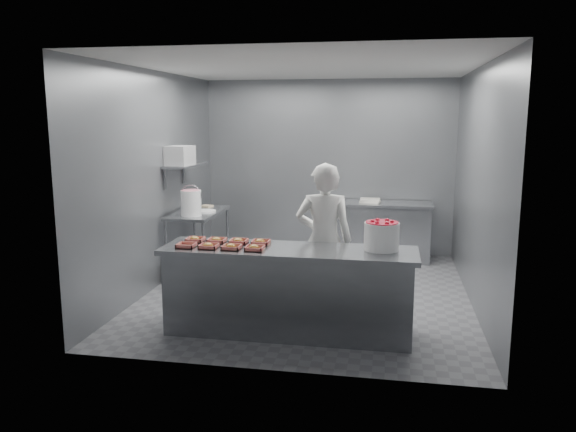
{
  "coord_description": "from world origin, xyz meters",
  "views": [
    {
      "loc": [
        0.99,
        -6.81,
        2.23
      ],
      "look_at": [
        -0.22,
        -0.2,
        1.02
      ],
      "focal_mm": 35.0,
      "sensor_mm": 36.0,
      "label": 1
    }
  ],
  "objects_px": {
    "tray_2": "(231,247)",
    "tray_4": "(195,239)",
    "service_counter": "(289,291)",
    "prep_table": "(199,233)",
    "tray_7": "(261,242)",
    "back_counter": "(382,231)",
    "worker": "(324,240)",
    "tray_6": "(238,241)",
    "tray_3": "(254,248)",
    "glaze_bucket": "(191,202)",
    "strawberry_tub": "(382,235)",
    "tray_0": "(186,245)",
    "tray_5": "(217,240)",
    "appliance": "(180,156)",
    "tray_1": "(209,246)"
  },
  "relations": [
    {
      "from": "tray_1",
      "to": "tray_3",
      "type": "relative_size",
      "value": 1.0
    },
    {
      "from": "tray_0",
      "to": "tray_1",
      "type": "height_order",
      "value": "tray_1"
    },
    {
      "from": "tray_2",
      "to": "tray_4",
      "type": "height_order",
      "value": "same"
    },
    {
      "from": "tray_4",
      "to": "service_counter",
      "type": "bearing_deg",
      "value": -7.39
    },
    {
      "from": "strawberry_tub",
      "to": "tray_7",
      "type": "bearing_deg",
      "value": 178.39
    },
    {
      "from": "tray_3",
      "to": "tray_6",
      "type": "distance_m",
      "value": 0.36
    },
    {
      "from": "worker",
      "to": "appliance",
      "type": "distance_m",
      "value": 2.55
    },
    {
      "from": "back_counter",
      "to": "tray_5",
      "type": "bearing_deg",
      "value": -118.66
    },
    {
      "from": "service_counter",
      "to": "tray_2",
      "type": "bearing_deg",
      "value": -166.49
    },
    {
      "from": "tray_2",
      "to": "appliance",
      "type": "bearing_deg",
      "value": 123.42
    },
    {
      "from": "prep_table",
      "to": "tray_6",
      "type": "xyz_separation_m",
      "value": [
        1.09,
        -1.81,
        0.33
      ]
    },
    {
      "from": "tray_4",
      "to": "tray_5",
      "type": "distance_m",
      "value": 0.24
    },
    {
      "from": "prep_table",
      "to": "tray_2",
      "type": "height_order",
      "value": "tray_2"
    },
    {
      "from": "tray_2",
      "to": "tray_3",
      "type": "xyz_separation_m",
      "value": [
        0.24,
        0.0,
        0.0
      ]
    },
    {
      "from": "tray_0",
      "to": "worker",
      "type": "relative_size",
      "value": 0.11
    },
    {
      "from": "back_counter",
      "to": "tray_5",
      "type": "xyz_separation_m",
      "value": [
        -1.7,
        -3.11,
        0.47
      ]
    },
    {
      "from": "service_counter",
      "to": "tray_6",
      "type": "relative_size",
      "value": 13.88
    },
    {
      "from": "back_counter",
      "to": "tray_0",
      "type": "height_order",
      "value": "tray_0"
    },
    {
      "from": "tray_3",
      "to": "appliance",
      "type": "xyz_separation_m",
      "value": [
        -1.5,
        1.91,
        0.77
      ]
    },
    {
      "from": "back_counter",
      "to": "tray_7",
      "type": "xyz_separation_m",
      "value": [
        -1.22,
        -3.11,
        0.47
      ]
    },
    {
      "from": "tray_0",
      "to": "tray_1",
      "type": "distance_m",
      "value": 0.24
    },
    {
      "from": "tray_0",
      "to": "tray_7",
      "type": "bearing_deg",
      "value": 20.66
    },
    {
      "from": "back_counter",
      "to": "glaze_bucket",
      "type": "xyz_separation_m",
      "value": [
        -2.52,
        -1.63,
        0.63
      ]
    },
    {
      "from": "tray_2",
      "to": "tray_6",
      "type": "relative_size",
      "value": 1.0
    },
    {
      "from": "tray_3",
      "to": "worker",
      "type": "distance_m",
      "value": 0.96
    },
    {
      "from": "back_counter",
      "to": "appliance",
      "type": "distance_m",
      "value": 3.34
    },
    {
      "from": "service_counter",
      "to": "tray_0",
      "type": "relative_size",
      "value": 13.88
    },
    {
      "from": "tray_1",
      "to": "glaze_bucket",
      "type": "bearing_deg",
      "value": 115.1
    },
    {
      "from": "tray_0",
      "to": "tray_3",
      "type": "relative_size",
      "value": 1.0
    },
    {
      "from": "tray_3",
      "to": "glaze_bucket",
      "type": "distance_m",
      "value": 2.19
    },
    {
      "from": "glaze_bucket",
      "to": "tray_7",
      "type": "bearing_deg",
      "value": -48.75
    },
    {
      "from": "back_counter",
      "to": "worker",
      "type": "bearing_deg",
      "value": -102.93
    },
    {
      "from": "tray_1",
      "to": "tray_2",
      "type": "height_order",
      "value": "same"
    },
    {
      "from": "prep_table",
      "to": "appliance",
      "type": "distance_m",
      "value": 1.13
    },
    {
      "from": "service_counter",
      "to": "tray_1",
      "type": "xyz_separation_m",
      "value": [
        -0.8,
        -0.14,
        0.47
      ]
    },
    {
      "from": "tray_2",
      "to": "prep_table",
      "type": "bearing_deg",
      "value": 117.54
    },
    {
      "from": "service_counter",
      "to": "tray_6",
      "type": "xyz_separation_m",
      "value": [
        -0.56,
        0.14,
        0.47
      ]
    },
    {
      "from": "tray_5",
      "to": "tray_6",
      "type": "relative_size",
      "value": 1.0
    },
    {
      "from": "back_counter",
      "to": "tray_2",
      "type": "xyz_separation_m",
      "value": [
        -1.46,
        -3.39,
        0.47
      ]
    },
    {
      "from": "tray_5",
      "to": "tray_4",
      "type": "bearing_deg",
      "value": 180.0
    },
    {
      "from": "tray_2",
      "to": "tray_5",
      "type": "xyz_separation_m",
      "value": [
        -0.24,
        0.27,
        0.0
      ]
    },
    {
      "from": "service_counter",
      "to": "tray_4",
      "type": "xyz_separation_m",
      "value": [
        -1.04,
        0.14,
        0.47
      ]
    },
    {
      "from": "prep_table",
      "to": "tray_3",
      "type": "distance_m",
      "value": 2.49
    },
    {
      "from": "tray_2",
      "to": "tray_7",
      "type": "distance_m",
      "value": 0.36
    },
    {
      "from": "tray_3",
      "to": "tray_5",
      "type": "height_order",
      "value": "same"
    },
    {
      "from": "back_counter",
      "to": "tray_4",
      "type": "bearing_deg",
      "value": -121.95
    },
    {
      "from": "service_counter",
      "to": "tray_6",
      "type": "distance_m",
      "value": 0.75
    },
    {
      "from": "tray_5",
      "to": "glaze_bucket",
      "type": "xyz_separation_m",
      "value": [
        -0.82,
        1.49,
        0.16
      ]
    },
    {
      "from": "prep_table",
      "to": "strawberry_tub",
      "type": "xyz_separation_m",
      "value": [
        2.58,
        -1.85,
        0.46
      ]
    },
    {
      "from": "back_counter",
      "to": "tray_0",
      "type": "relative_size",
      "value": 8.01
    }
  ]
}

